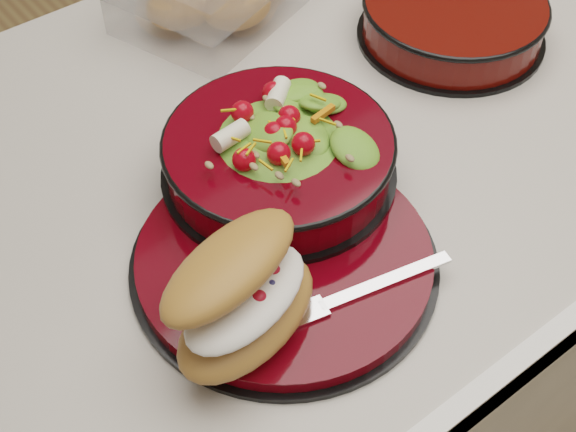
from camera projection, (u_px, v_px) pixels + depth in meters
island_counter at (378, 286)px, 1.31m from camera, size 1.24×0.74×0.90m
dinner_plate at (285, 259)px, 0.76m from camera, size 0.30×0.30×0.02m
salad_bowl at (278, 148)px, 0.80m from camera, size 0.24×0.24×0.10m
croissant at (242, 295)px, 0.67m from camera, size 0.17×0.13×0.09m
fork at (362, 290)px, 0.73m from camera, size 0.17×0.05×0.00m
extra_bowl at (453, 18)px, 0.99m from camera, size 0.24×0.24×0.05m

